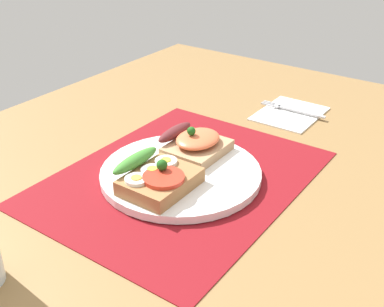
{
  "coord_description": "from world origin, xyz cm",
  "views": [
    {
      "loc": [
        -51.64,
        -38.44,
        39.15
      ],
      "look_at": [
        3.0,
        0.0,
        3.02
      ],
      "focal_mm": 45.66,
      "sensor_mm": 36.0,
      "label": 1
    }
  ],
  "objects_px": {
    "plate": "(181,173)",
    "napkin": "(290,113)",
    "sandwich_egg_tomato": "(157,177)",
    "sandwich_salmon": "(194,143)",
    "fork": "(291,109)"
  },
  "relations": [
    {
      "from": "plate",
      "to": "napkin",
      "type": "relative_size",
      "value": 1.7
    },
    {
      "from": "sandwich_egg_tomato",
      "to": "napkin",
      "type": "height_order",
      "value": "sandwich_egg_tomato"
    },
    {
      "from": "sandwich_egg_tomato",
      "to": "napkin",
      "type": "bearing_deg",
      "value": -4.79
    },
    {
      "from": "sandwich_salmon",
      "to": "napkin",
      "type": "distance_m",
      "value": 0.27
    },
    {
      "from": "plate",
      "to": "napkin",
      "type": "xyz_separation_m",
      "value": [
        0.32,
        -0.03,
        -0.01
      ]
    },
    {
      "from": "sandwich_egg_tomato",
      "to": "fork",
      "type": "xyz_separation_m",
      "value": [
        0.39,
        -0.03,
        -0.02
      ]
    },
    {
      "from": "sandwich_salmon",
      "to": "plate",
      "type": "bearing_deg",
      "value": -165.19
    },
    {
      "from": "sandwich_egg_tomato",
      "to": "napkin",
      "type": "xyz_separation_m",
      "value": [
        0.38,
        -0.03,
        -0.03
      ]
    },
    {
      "from": "fork",
      "to": "napkin",
      "type": "bearing_deg",
      "value": -160.8
    },
    {
      "from": "plate",
      "to": "sandwich_salmon",
      "type": "relative_size",
      "value": 2.52
    },
    {
      "from": "plate",
      "to": "napkin",
      "type": "height_order",
      "value": "plate"
    },
    {
      "from": "sandwich_egg_tomato",
      "to": "fork",
      "type": "relative_size",
      "value": 0.79
    },
    {
      "from": "sandwich_egg_tomato",
      "to": "fork",
      "type": "distance_m",
      "value": 0.39
    },
    {
      "from": "sandwich_egg_tomato",
      "to": "sandwich_salmon",
      "type": "xyz_separation_m",
      "value": [
        0.12,
        0.02,
        0.0
      ]
    },
    {
      "from": "plate",
      "to": "napkin",
      "type": "bearing_deg",
      "value": -5.8
    }
  ]
}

